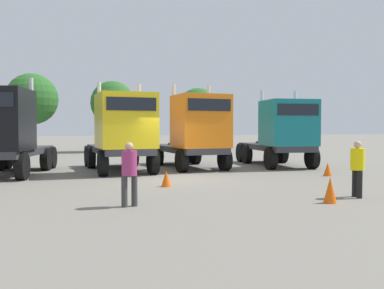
# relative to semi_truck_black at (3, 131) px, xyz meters

# --- Properties ---
(ground) EXTENTS (200.00, 200.00, 0.00)m
(ground) POSITION_rel_semi_truck_black_xyz_m (6.74, -2.71, -1.93)
(ground) COLOR slate
(semi_truck_black) EXTENTS (3.65, 6.56, 4.25)m
(semi_truck_black) POSITION_rel_semi_truck_black_xyz_m (0.00, 0.00, 0.00)
(semi_truck_black) COLOR #333338
(semi_truck_black) RESTS_ON ground
(semi_truck_yellow) EXTENTS (2.97, 6.46, 4.18)m
(semi_truck_yellow) POSITION_rel_semi_truck_black_xyz_m (5.02, 0.32, -0.04)
(semi_truck_yellow) COLOR #333338
(semi_truck_yellow) RESTS_ON ground
(semi_truck_orange) EXTENTS (2.98, 6.46, 4.24)m
(semi_truck_orange) POSITION_rel_semi_truck_black_xyz_m (8.67, 0.89, -0.06)
(semi_truck_orange) COLOR #333338
(semi_truck_orange) RESTS_ON ground
(semi_truck_teal) EXTENTS (3.15, 6.38, 4.07)m
(semi_truck_teal) POSITION_rel_semi_truck_black_xyz_m (13.42, 0.70, -0.12)
(semi_truck_teal) COLOR #333338
(semi_truck_teal) RESTS_ON ground
(visitor_in_hivis) EXTENTS (0.46, 0.46, 1.68)m
(visitor_in_hivis) POSITION_rel_semi_truck_black_xyz_m (10.78, -8.63, -0.96)
(visitor_in_hivis) COLOR black
(visitor_in_hivis) RESTS_ON ground
(visitor_with_camera) EXTENTS (0.49, 0.49, 1.68)m
(visitor_with_camera) POSITION_rel_semi_truck_black_xyz_m (4.11, -8.15, -0.96)
(visitor_with_camera) COLOR #373737
(visitor_with_camera) RESTS_ON ground
(traffic_cone_near) EXTENTS (0.36, 0.36, 0.57)m
(traffic_cone_near) POSITION_rel_semi_truck_black_xyz_m (5.88, -4.78, -1.65)
(traffic_cone_near) COLOR #F2590C
(traffic_cone_near) RESTS_ON ground
(traffic_cone_mid) EXTENTS (0.36, 0.36, 0.57)m
(traffic_cone_mid) POSITION_rel_semi_truck_black_xyz_m (13.28, -3.53, -1.65)
(traffic_cone_mid) COLOR #F2590C
(traffic_cone_mid) RESTS_ON ground
(traffic_cone_far) EXTENTS (0.36, 0.36, 0.72)m
(traffic_cone_far) POSITION_rel_semi_truck_black_xyz_m (9.46, -9.20, -1.57)
(traffic_cone_far) COLOR #F2590C
(traffic_cone_far) RESTS_ON ground
(oak_far_left) EXTENTS (4.17, 4.17, 6.52)m
(oak_far_left) POSITION_rel_semi_truck_black_xyz_m (-0.14, 17.66, 2.49)
(oak_far_left) COLOR #4C3823
(oak_far_left) RESTS_ON ground
(oak_far_centre) EXTENTS (3.78, 3.78, 6.12)m
(oak_far_centre) POSITION_rel_semi_truck_black_xyz_m (6.39, 17.80, 2.28)
(oak_far_centre) COLOR #4C3823
(oak_far_centre) RESTS_ON ground
(oak_far_right) EXTENTS (4.26, 4.26, 6.06)m
(oak_far_right) POSITION_rel_semi_truck_black_xyz_m (15.21, 21.12, 1.99)
(oak_far_right) COLOR #4C3823
(oak_far_right) RESTS_ON ground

